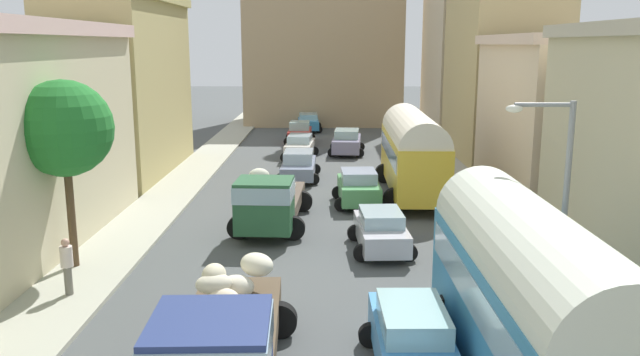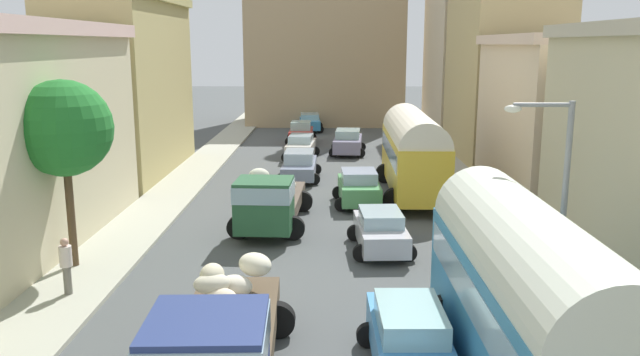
% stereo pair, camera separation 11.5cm
% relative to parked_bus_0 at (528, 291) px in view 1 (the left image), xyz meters
% --- Properties ---
extents(ground_plane, '(154.00, 154.00, 0.00)m').
position_rel_parked_bus_0_xyz_m(ground_plane, '(-4.38, 21.17, -2.24)').
color(ground_plane, '#4B4F50').
extents(sidewalk_left, '(2.50, 70.00, 0.14)m').
position_rel_parked_bus_0_xyz_m(sidewalk_left, '(-11.63, 21.17, -2.17)').
color(sidewalk_left, '#ABAB99').
rests_on(sidewalk_left, ground).
extents(sidewalk_right, '(2.50, 70.00, 0.14)m').
position_rel_parked_bus_0_xyz_m(sidewalk_right, '(2.87, 21.17, -2.17)').
color(sidewalk_right, '#AEACA3').
rests_on(sidewalk_right, ground).
extents(building_left_2, '(5.31, 11.94, 9.86)m').
position_rel_parked_bus_0_xyz_m(building_left_2, '(-15.30, 23.09, 2.71)').
color(building_left_2, tan).
rests_on(building_left_2, ground).
extents(building_right_2, '(5.80, 9.79, 7.62)m').
position_rel_parked_bus_0_xyz_m(building_right_2, '(6.76, 17.79, 1.59)').
color(building_right_2, beige).
rests_on(building_right_2, ground).
extents(building_right_3, '(5.44, 9.81, 12.29)m').
position_rel_parked_bus_0_xyz_m(building_right_3, '(6.84, 28.11, 3.91)').
color(building_right_3, tan).
rests_on(building_right_3, ground).
extents(building_right_4, '(4.92, 9.77, 13.85)m').
position_rel_parked_bus_0_xyz_m(building_right_4, '(6.58, 38.79, 4.69)').
color(building_right_4, beige).
rests_on(building_right_4, ground).
extents(distant_church, '(13.90, 7.80, 22.13)m').
position_rel_parked_bus_0_xyz_m(distant_church, '(-4.38, 46.36, 5.15)').
color(distant_church, tan).
rests_on(distant_church, ground).
extents(parked_bus_0, '(3.29, 8.64, 4.05)m').
position_rel_parked_bus_0_xyz_m(parked_bus_0, '(0.00, 0.00, 0.00)').
color(parked_bus_0, teal).
rests_on(parked_bus_0, ground).
extents(parked_bus_1, '(3.27, 9.23, 4.06)m').
position_rel_parked_bus_0_xyz_m(parked_bus_1, '(0.00, 17.73, 0.02)').
color(parked_bus_1, gold).
rests_on(parked_bus_1, ground).
extents(cargo_truck_0, '(3.17, 7.02, 2.45)m').
position_rel_parked_bus_0_xyz_m(cargo_truck_0, '(-6.26, -0.44, -0.95)').
color(cargo_truck_0, navy).
rests_on(cargo_truck_0, ground).
extents(cargo_truck_1, '(3.12, 6.99, 2.40)m').
position_rel_parked_bus_0_xyz_m(cargo_truck_1, '(-6.33, 11.78, -1.02)').
color(cargo_truck_1, '#285A36').
rests_on(cargo_truck_1, ground).
extents(car_0, '(2.36, 4.35, 1.56)m').
position_rel_parked_bus_0_xyz_m(car_0, '(-5.61, 21.41, -1.46)').
color(car_0, slate).
rests_on(car_0, ground).
extents(car_1, '(2.37, 4.11, 1.55)m').
position_rel_parked_bus_0_xyz_m(car_1, '(-5.79, 27.67, -1.45)').
color(car_1, silver).
rests_on(car_1, ground).
extents(car_2, '(2.24, 3.67, 1.62)m').
position_rel_parked_bus_0_xyz_m(car_2, '(-6.06, 34.11, -1.44)').
color(car_2, '#BA3330').
rests_on(car_2, ground).
extents(car_3, '(2.41, 4.25, 1.47)m').
position_rel_parked_bus_0_xyz_m(car_3, '(-5.62, 40.93, -1.49)').
color(car_3, '#3688C2').
rests_on(car_3, ground).
extents(car_4, '(2.22, 4.25, 1.60)m').
position_rel_parked_bus_0_xyz_m(car_4, '(-2.25, 0.67, -1.43)').
color(car_4, '#428BCB').
rests_on(car_4, ground).
extents(car_5, '(2.30, 3.85, 1.46)m').
position_rel_parked_bus_0_xyz_m(car_5, '(-2.20, 9.33, -1.50)').
color(car_5, silver).
rests_on(car_5, ground).
extents(car_6, '(2.42, 3.69, 1.59)m').
position_rel_parked_bus_0_xyz_m(car_6, '(-2.66, 15.89, -1.44)').
color(car_6, '#4F9958').
rests_on(car_6, ground).
extents(car_7, '(2.55, 4.28, 1.63)m').
position_rel_parked_bus_0_xyz_m(car_7, '(-2.76, 29.52, -1.42)').
color(car_7, gray).
rests_on(car_7, ground).
extents(pedestrian_1, '(0.50, 0.50, 1.81)m').
position_rel_parked_bus_0_xyz_m(pedestrian_1, '(-11.52, 4.85, -1.20)').
color(pedestrian_1, slate).
rests_on(pedestrian_1, ground).
extents(streetlamp_near, '(1.79, 0.28, 5.78)m').
position_rel_parked_bus_0_xyz_m(streetlamp_near, '(1.85, 3.89, 1.27)').
color(streetlamp_near, gray).
rests_on(streetlamp_near, ground).
extents(roadside_tree_1, '(3.03, 3.03, 6.14)m').
position_rel_parked_bus_0_xyz_m(roadside_tree_1, '(-12.28, 7.27, 2.36)').
color(roadside_tree_1, brown).
rests_on(roadside_tree_1, ground).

